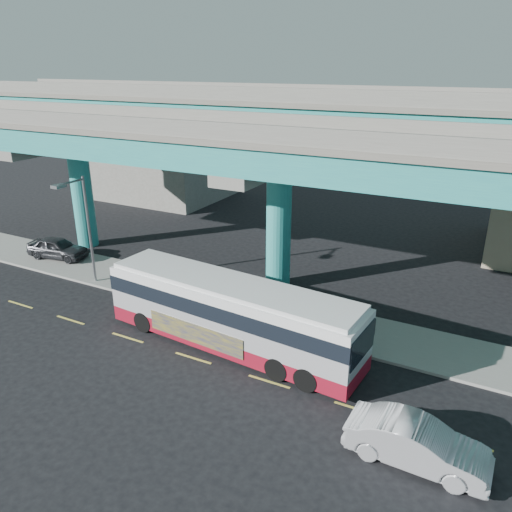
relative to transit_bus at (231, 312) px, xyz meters
The scene contains 10 objects.
ground 2.63m from the transit_bus, 124.55° to the right, with size 120.00×120.00×0.00m, color black.
sidewalk 4.49m from the transit_bus, 104.80° to the left, with size 70.00×4.00×0.15m, color gray.
lane_markings 2.81m from the transit_bus, 119.92° to the right, with size 58.00×0.12×0.01m.
viaduct 10.56m from the transit_bus, 97.88° to the left, with size 52.00×12.40×11.70m.
building_concrete 30.91m from the transit_bus, 133.12° to the left, with size 12.00×10.00×9.00m, color gray.
transit_bus is the anchor object (origin of this frame).
sedan 10.26m from the transit_bus, 20.98° to the right, with size 4.91×1.81×1.61m, color #A9A9AD.
parked_car 17.18m from the transit_bus, 165.71° to the left, with size 4.54×2.43×1.47m, color #2C2D31.
street_lamp 11.88m from the transit_bus, behind, with size 0.50×2.24×6.68m.
stop_sign 5.83m from the transit_bus, 27.10° to the left, with size 0.70×0.09×2.32m.
Camera 1 is at (12.01, -16.77, 13.03)m, focal length 35.00 mm.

